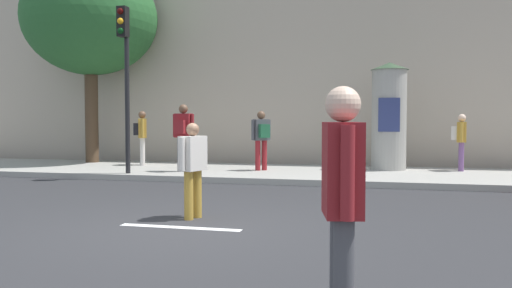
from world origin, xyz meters
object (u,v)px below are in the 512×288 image
(pedestrian_with_bag, at_px, (183,131))
(pedestrian_near_pole, at_px, (262,135))
(pedestrian_tallest, at_px, (193,163))
(pedestrian_in_light_jacket, at_px, (461,137))
(traffic_light, at_px, (125,62))
(street_tree, at_px, (90,19))
(pedestrian_in_red_top, at_px, (141,133))
(pedestrian_in_dark_shirt, at_px, (342,194))
(poster_column, at_px, (389,116))

(pedestrian_with_bag, bearing_deg, pedestrian_near_pole, 22.01)
(pedestrian_tallest, relative_size, pedestrian_with_bag, 0.83)
(pedestrian_in_light_jacket, bearing_deg, traffic_light, -161.24)
(pedestrian_near_pole, xyz_separation_m, pedestrian_in_light_jacket, (5.21, 1.15, -0.05))
(street_tree, xyz_separation_m, pedestrian_in_red_top, (2.04, -0.61, -3.61))
(pedestrian_with_bag, bearing_deg, pedestrian_tallest, -66.78)
(street_tree, bearing_deg, pedestrian_with_bag, -28.16)
(pedestrian_in_dark_shirt, xyz_separation_m, pedestrian_in_light_jacket, (2.21, 11.45, 0.01))
(pedestrian_tallest, relative_size, pedestrian_near_pole, 0.92)
(pedestrian_near_pole, distance_m, pedestrian_in_red_top, 3.96)
(traffic_light, bearing_deg, pedestrian_in_dark_shirt, -54.51)
(pedestrian_with_bag, bearing_deg, poster_column, 19.27)
(poster_column, distance_m, pedestrian_in_dark_shirt, 11.38)
(street_tree, height_order, pedestrian_tallest, street_tree)
(poster_column, distance_m, pedestrian_near_pole, 3.55)
(pedestrian_tallest, xyz_separation_m, pedestrian_in_red_top, (-4.29, 6.97, 0.26))
(pedestrian_tallest, height_order, pedestrian_in_dark_shirt, pedestrian_in_dark_shirt)
(pedestrian_in_dark_shirt, bearing_deg, pedestrian_with_bag, 117.47)
(traffic_light, xyz_separation_m, poster_column, (6.48, 2.75, -1.34))
(street_tree, xyz_separation_m, pedestrian_tallest, (6.33, -7.59, -3.87))
(street_tree, height_order, pedestrian_in_light_jacket, street_tree)
(pedestrian_tallest, distance_m, pedestrian_in_dark_shirt, 4.83)
(poster_column, relative_size, pedestrian_near_pole, 1.83)
(pedestrian_in_dark_shirt, height_order, pedestrian_near_pole, same)
(poster_column, xyz_separation_m, pedestrian_in_dark_shirt, (-0.34, -11.36, -0.60))
(street_tree, distance_m, pedestrian_in_red_top, 4.19)
(traffic_light, relative_size, pedestrian_with_bag, 2.36)
(pedestrian_in_dark_shirt, distance_m, pedestrian_near_pole, 10.72)
(street_tree, relative_size, pedestrian_in_dark_shirt, 3.64)
(pedestrian_tallest, relative_size, pedestrian_in_dark_shirt, 0.84)
(pedestrian_with_bag, height_order, pedestrian_in_red_top, pedestrian_with_bag)
(poster_column, xyz_separation_m, pedestrian_in_red_top, (-7.23, -0.33, -0.52))
(pedestrian_in_red_top, bearing_deg, pedestrian_near_pole, -10.70)
(traffic_light, distance_m, pedestrian_in_dark_shirt, 10.75)
(poster_column, distance_m, pedestrian_in_red_top, 7.26)
(traffic_light, distance_m, pedestrian_with_bag, 2.31)
(pedestrian_in_dark_shirt, xyz_separation_m, pedestrian_near_pole, (-3.00, 10.30, 0.07))
(pedestrian_near_pole, bearing_deg, pedestrian_in_red_top, 169.30)
(street_tree, bearing_deg, pedestrian_near_pole, -12.81)
(street_tree, height_order, pedestrian_near_pole, street_tree)
(traffic_light, bearing_deg, street_tree, 132.63)
(pedestrian_in_dark_shirt, relative_size, pedestrian_near_pole, 1.09)
(traffic_light, xyz_separation_m, street_tree, (-2.79, 3.04, 1.75))
(traffic_light, xyz_separation_m, pedestrian_near_pole, (3.14, 1.68, -1.88))
(pedestrian_with_bag, bearing_deg, street_tree, 151.84)
(pedestrian_near_pole, height_order, pedestrian_in_red_top, pedestrian_in_red_top)
(pedestrian_in_dark_shirt, bearing_deg, traffic_light, 125.49)
(traffic_light, relative_size, pedestrian_in_light_jacket, 2.75)
(traffic_light, height_order, street_tree, street_tree)
(traffic_light, height_order, pedestrian_near_pole, traffic_light)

